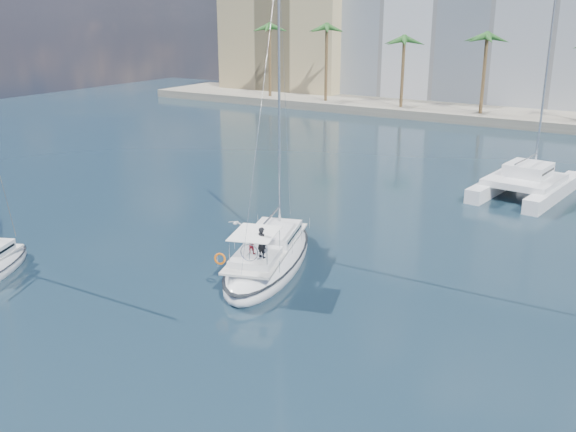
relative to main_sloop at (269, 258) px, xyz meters
The scene contains 9 objects.
ground 2.29m from the main_sloop, 31.34° to the right, with size 160.00×160.00×0.00m, color black.
quay 59.87m from the main_sloop, 88.18° to the left, with size 120.00×14.00×1.20m, color gray.
building_modern 73.78m from the main_sloop, 98.00° to the left, with size 42.00×16.00×28.00m, color white.
building_tan_left 79.49m from the main_sloop, 120.58° to the left, with size 22.00×14.00×22.00m, color tan.
palm_left 65.14m from the main_sloop, 119.89° to the left, with size 3.60×3.60×12.30m.
palm_centre 56.72m from the main_sloop, 88.05° to the left, with size 3.60×3.60×12.30m.
main_sloop is the anchor object (origin of this frame).
catamaran 25.07m from the main_sloop, 69.25° to the left, with size 6.73×11.66×16.34m.
seagull 5.36m from the main_sloop, 147.09° to the left, with size 1.12×0.48×0.21m.
Camera 1 is at (17.18, -27.08, 13.99)m, focal length 40.00 mm.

